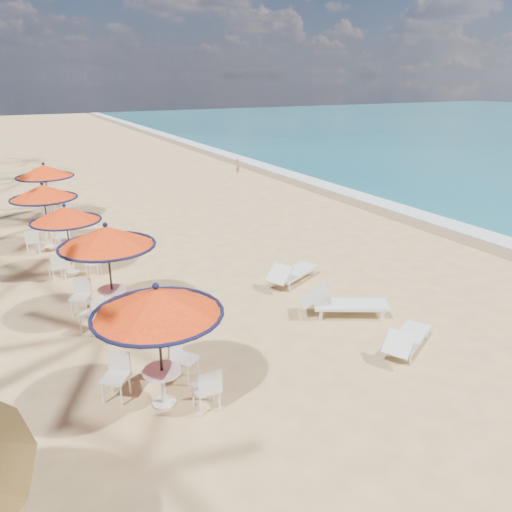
{
  "coord_description": "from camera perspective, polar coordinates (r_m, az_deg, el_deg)",
  "views": [
    {
      "loc": [
        -6.8,
        -7.83,
        5.7
      ],
      "look_at": [
        -1.01,
        3.18,
        1.2
      ],
      "focal_mm": 35.0,
      "sensor_mm": 36.0,
      "label": 1
    }
  ],
  "objects": [
    {
      "name": "ground",
      "position": [
        11.83,
        11.75,
        -9.37
      ],
      "size": [
        160.0,
        160.0,
        0.0
      ],
      "primitive_type": "plane",
      "color": "tan",
      "rests_on": "ground"
    },
    {
      "name": "foam_strip",
      "position": [
        24.69,
        14.02,
        5.93
      ],
      "size": [
        1.2,
        140.0,
        0.04
      ],
      "primitive_type": "cube",
      "color": "white",
      "rests_on": "ground"
    },
    {
      "name": "wetsand_band",
      "position": [
        24.11,
        12.41,
        5.74
      ],
      "size": [
        1.4,
        140.0,
        0.02
      ],
      "primitive_type": "cube",
      "color": "olive",
      "rests_on": "ground"
    },
    {
      "name": "station_0",
      "position": [
        8.89,
        -11.03,
        -6.78
      ],
      "size": [
        2.31,
        2.31,
        2.41
      ],
      "color": "black",
      "rests_on": "ground"
    },
    {
      "name": "station_1",
      "position": [
        12.51,
        -16.75,
        0.77
      ],
      "size": [
        2.34,
        2.34,
        2.44
      ],
      "color": "black",
      "rests_on": "ground"
    },
    {
      "name": "station_2",
      "position": [
        15.92,
        -20.85,
        3.57
      ],
      "size": [
        2.07,
        2.15,
        2.16
      ],
      "color": "black",
      "rests_on": "ground"
    },
    {
      "name": "station_3",
      "position": [
        18.63,
        -23.08,
        5.91
      ],
      "size": [
        2.24,
        2.24,
        2.33
      ],
      "color": "black",
      "rests_on": "ground"
    },
    {
      "name": "station_4",
      "position": [
        22.53,
        -22.81,
        8.27
      ],
      "size": [
        2.31,
        2.39,
        2.41
      ],
      "color": "black",
      "rests_on": "ground"
    },
    {
      "name": "lounger_near",
      "position": [
        11.5,
        16.84,
        -9.04
      ],
      "size": [
        1.85,
        1.35,
        0.64
      ],
      "rotation": [
        0.0,
        0.0,
        0.5
      ],
      "color": "silver",
      "rests_on": "ground"
    },
    {
      "name": "lounger_mid",
      "position": [
        12.71,
        9.76,
        -5.26
      ],
      "size": [
        2.22,
        1.63,
        0.77
      ],
      "rotation": [
        0.0,
        0.0,
        -0.5
      ],
      "color": "silver",
      "rests_on": "ground"
    },
    {
      "name": "lounger_far",
      "position": [
        14.48,
        4.04,
        -1.94
      ],
      "size": [
        2.04,
        1.42,
        0.71
      ],
      "rotation": [
        0.0,
        0.0,
        0.46
      ],
      "color": "silver",
      "rests_on": "ground"
    },
    {
      "name": "person",
      "position": [
        31.37,
        -2.1,
        10.28
      ],
      "size": [
        0.23,
        0.35,
        0.95
      ],
      "primitive_type": "imported",
      "rotation": [
        0.0,
        0.0,
        1.55
      ],
      "color": "#956C4C",
      "rests_on": "ground"
    }
  ]
}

